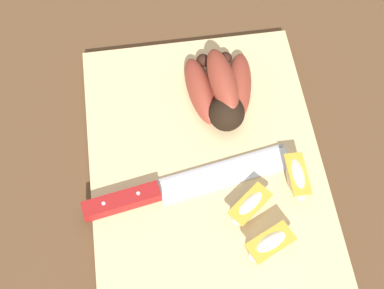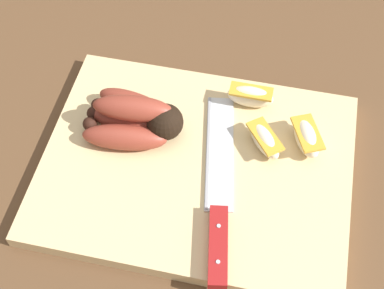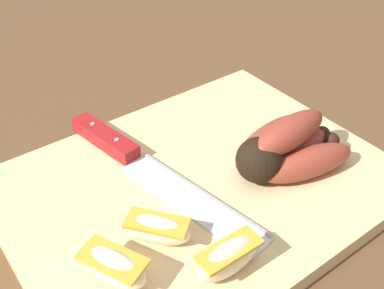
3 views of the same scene
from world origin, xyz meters
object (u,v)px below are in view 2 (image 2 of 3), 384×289
apple_wedge_middle (307,137)px  apple_wedge_far (264,140)px  chefs_knife (218,211)px  apple_wedge_near (251,96)px  banana_bunch (136,118)px

apple_wedge_middle → apple_wedge_far: apple_wedge_middle is taller
chefs_knife → apple_wedge_near: 0.18m
chefs_knife → apple_wedge_far: bearing=-109.8°
apple_wedge_near → chefs_knife: bearing=86.4°
banana_bunch → apple_wedge_far: bearing=-177.7°
apple_wedge_near → apple_wedge_middle: (-0.08, 0.05, -0.00)m
apple_wedge_near → apple_wedge_middle: apple_wedge_near is taller
banana_bunch → chefs_knife: (-0.13, 0.10, -0.02)m
chefs_knife → apple_wedge_middle: bearing=-126.6°
banana_bunch → chefs_knife: size_ratio=0.48×
apple_wedge_far → chefs_knife: bearing=70.2°
chefs_knife → apple_wedge_near: size_ratio=4.38×
banana_bunch → apple_wedge_middle: 0.23m
banana_bunch → apple_wedge_middle: bearing=-174.6°
banana_bunch → apple_wedge_near: banana_bunch is taller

